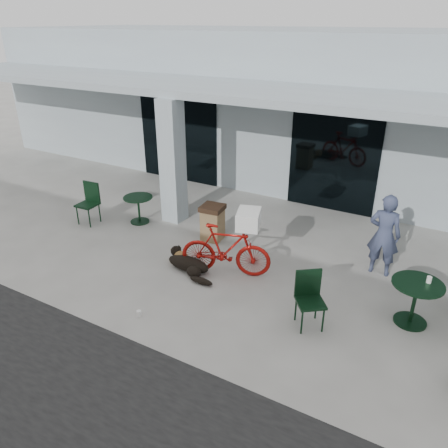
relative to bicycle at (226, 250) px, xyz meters
The scene contains 17 objects.
ground 1.28m from the bicycle, 149.07° to the right, with size 80.00×80.00×0.00m, color #B1AFA7.
building 8.15m from the bicycle, 97.13° to the left, with size 22.00×7.00×4.50m, color #A8B9BE.
storefront_glass_left 6.12m from the bicycle, 133.67° to the left, with size 2.80×0.06×2.70m, color black.
storefront_glass_right 4.53m from the bicycle, 79.53° to the left, with size 2.40×0.06×2.70m, color black.
column 3.18m from the bicycle, 145.55° to the left, with size 0.50×0.50×3.12m, color #A8B9BE.
overhang 4.13m from the bicycle, 108.20° to the left, with size 22.00×2.80×0.18m, color #A8B9BE.
bicycle is the anchor object (origin of this frame).
laundry_basket 0.86m from the bicycle, 18.42° to the left, with size 0.58×0.43×0.34m, color white.
dog 0.87m from the bicycle, 157.78° to the right, with size 1.12×0.37×0.37m, color black, non-canonical shape.
cup_near_dog 2.17m from the bicycle, 107.68° to the right, with size 0.09×0.09×0.11m, color white.
cafe_table_near 3.38m from the bicycle, 160.93° to the left, with size 0.75×0.75×0.70m, color black, non-canonical shape.
cafe_chair_near 4.29m from the bicycle, behind, with size 0.48×0.53×1.06m, color black, non-canonical shape.
cafe_table_far 3.60m from the bicycle, ahead, with size 0.86×0.86×0.81m, color black, non-canonical shape.
cafe_chair_far_a 2.22m from the bicycle, 20.66° to the right, with size 0.45×0.50×1.00m, color black, non-canonical shape.
person 3.20m from the bicycle, 30.29° to the left, with size 0.64×0.42×1.75m, color #3B4363.
cup_on_table 3.76m from the bicycle, ahead, with size 0.08×0.08×0.11m, color white.
trash_receptacle 1.60m from the bicycle, 130.64° to the left, with size 0.51×0.51×0.87m, color olive, non-canonical shape.
Camera 1 is at (4.80, -6.19, 4.83)m, focal length 35.00 mm.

